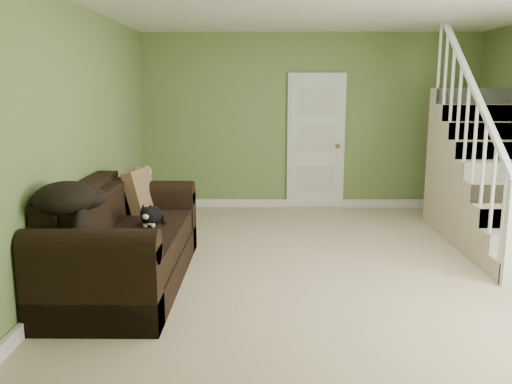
{
  "coord_description": "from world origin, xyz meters",
  "views": [
    {
      "loc": [
        -0.71,
        -5.42,
        1.81
      ],
      "look_at": [
        -0.77,
        0.12,
        0.74
      ],
      "focal_mm": 38.0,
      "sensor_mm": 36.0,
      "label": 1
    }
  ],
  "objects_px": {
    "sofa": "(121,246)",
    "banana": "(134,246)",
    "side_table": "(146,203)",
    "cat": "(151,216)"
  },
  "relations": [
    {
      "from": "sofa",
      "to": "banana",
      "type": "height_order",
      "value": "sofa"
    },
    {
      "from": "banana",
      "to": "side_table",
      "type": "bearing_deg",
      "value": 64.64
    },
    {
      "from": "sofa",
      "to": "banana",
      "type": "bearing_deg",
      "value": -66.05
    },
    {
      "from": "cat",
      "to": "banana",
      "type": "xyz_separation_m",
      "value": [
        0.01,
        -0.79,
        -0.07
      ]
    },
    {
      "from": "side_table",
      "to": "cat",
      "type": "relative_size",
      "value": 1.54
    },
    {
      "from": "cat",
      "to": "banana",
      "type": "relative_size",
      "value": 2.82
    },
    {
      "from": "sofa",
      "to": "side_table",
      "type": "bearing_deg",
      "value": 96.34
    },
    {
      "from": "side_table",
      "to": "cat",
      "type": "distance_m",
      "value": 2.12
    },
    {
      "from": "sofa",
      "to": "banana",
      "type": "distance_m",
      "value": 0.65
    },
    {
      "from": "sofa",
      "to": "side_table",
      "type": "relative_size",
      "value": 3.03
    }
  ]
}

